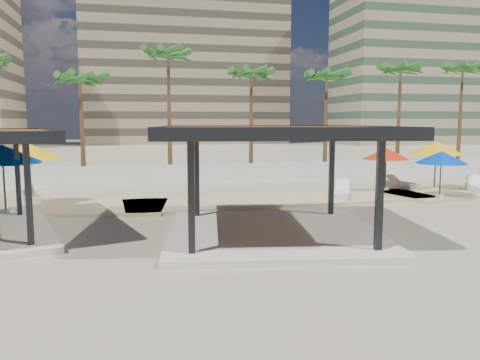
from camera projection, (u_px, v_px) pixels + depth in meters
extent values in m
plane|color=tan|center=(289.00, 236.00, 16.79)|extent=(200.00, 200.00, 0.00)
cube|color=#C6B284|center=(284.00, 201.00, 23.99)|extent=(16.24, 5.11, 0.24)
cube|color=silver|center=(217.00, 173.00, 32.24)|extent=(56.00, 0.30, 1.20)
cube|color=#847259|center=(185.00, 71.00, 91.58)|extent=(38.00, 16.00, 28.00)
cube|color=gray|center=(423.00, 54.00, 88.78)|extent=(32.00, 15.00, 34.00)
cube|color=beige|center=(273.00, 233.00, 16.75)|extent=(8.40, 8.40, 0.22)
cube|color=black|center=(191.00, 197.00, 13.58)|extent=(0.23, 0.23, 3.36)
cube|color=black|center=(197.00, 175.00, 19.12)|extent=(0.23, 0.23, 3.36)
cube|color=black|center=(379.00, 195.00, 13.93)|extent=(0.23, 0.23, 3.36)
cube|color=black|center=(331.00, 174.00, 19.47)|extent=(0.23, 0.23, 3.36)
cube|color=brown|center=(274.00, 131.00, 16.30)|extent=(8.66, 8.66, 0.31)
cube|color=black|center=(293.00, 134.00, 12.54)|extent=(7.65, 1.29, 0.38)
cube|color=black|center=(262.00, 130.00, 20.07)|extent=(7.65, 1.29, 0.38)
cube|color=black|center=(165.00, 132.00, 16.07)|extent=(1.29, 7.65, 0.38)
cube|color=black|center=(381.00, 131.00, 16.54)|extent=(1.29, 7.65, 0.38)
cube|color=black|center=(28.00, 194.00, 14.61)|extent=(0.24, 0.24, 3.25)
cube|color=black|center=(18.00, 176.00, 19.33)|extent=(0.24, 0.24, 3.25)
cube|color=black|center=(49.00, 134.00, 17.21)|extent=(2.23, 7.20, 0.37)
cylinder|color=beige|center=(30.00, 201.00, 22.61)|extent=(0.56, 0.56, 0.13)
cylinder|color=#262628|center=(29.00, 175.00, 22.45)|extent=(0.08, 0.08, 2.70)
cone|color=#FFB40F|center=(28.00, 151.00, 22.31)|extent=(3.84, 3.84, 0.79)
cylinder|color=beige|center=(385.00, 189.00, 27.02)|extent=(0.47, 0.47, 0.11)
cylinder|color=#262628|center=(386.00, 170.00, 26.89)|extent=(0.07, 0.07, 2.25)
cone|color=red|center=(386.00, 154.00, 26.77)|extent=(2.95, 2.95, 0.66)
cylinder|color=beige|center=(439.00, 196.00, 24.51)|extent=(0.46, 0.46, 0.11)
cylinder|color=#262628|center=(440.00, 176.00, 24.39)|extent=(0.06, 0.06, 2.22)
cone|color=#003AC1|center=(441.00, 157.00, 24.27)|extent=(3.01, 3.01, 0.65)
cylinder|color=beige|center=(434.00, 188.00, 27.25)|extent=(0.54, 0.54, 0.13)
cylinder|color=#262628|center=(435.00, 167.00, 27.10)|extent=(0.08, 0.08, 2.59)
cone|color=#FFB40F|center=(436.00, 148.00, 26.96)|extent=(3.72, 3.72, 0.76)
cylinder|color=beige|center=(6.00, 211.00, 20.11)|extent=(0.57, 0.57, 0.14)
cylinder|color=#262628|center=(4.00, 181.00, 19.95)|extent=(0.08, 0.08, 2.74)
cone|color=#003AC1|center=(2.00, 154.00, 19.81)|extent=(4.09, 4.09, 0.80)
cube|color=white|center=(29.00, 198.00, 23.01)|extent=(1.50, 2.29, 0.30)
cube|color=white|center=(29.00, 195.00, 22.98)|extent=(1.50, 2.29, 0.06)
cube|color=white|center=(25.00, 188.00, 23.65)|extent=(0.94, 0.96, 0.55)
cube|color=white|center=(342.00, 195.00, 23.97)|extent=(1.61, 2.23, 0.30)
cube|color=white|center=(342.00, 192.00, 23.95)|extent=(1.61, 2.23, 0.06)
cube|color=white|center=(342.00, 185.00, 24.71)|extent=(0.95, 0.96, 0.54)
cube|color=white|center=(401.00, 185.00, 27.76)|extent=(1.18, 2.18, 0.29)
cube|color=white|center=(401.00, 183.00, 27.74)|extent=(1.18, 2.18, 0.06)
cube|color=white|center=(391.00, 177.00, 28.43)|extent=(0.83, 0.85, 0.53)
cube|color=white|center=(479.00, 189.00, 26.20)|extent=(1.42, 2.29, 0.30)
cube|color=white|center=(479.00, 186.00, 26.18)|extent=(1.42, 2.29, 0.06)
cube|color=white|center=(474.00, 179.00, 26.97)|extent=(0.92, 0.94, 0.55)
cone|color=brown|center=(82.00, 129.00, 32.03)|extent=(0.36, 0.36, 7.14)
ellipsoid|color=#256021|center=(80.00, 80.00, 31.62)|extent=(3.00, 3.00, 1.80)
cone|color=brown|center=(169.00, 115.00, 33.94)|extent=(0.36, 0.36, 9.11)
ellipsoid|color=#256021|center=(168.00, 55.00, 33.41)|extent=(3.00, 3.00, 1.80)
cone|color=brown|center=(251.00, 124.00, 34.79)|extent=(0.36, 0.36, 7.80)
ellipsoid|color=#256021|center=(251.00, 74.00, 34.34)|extent=(3.00, 3.00, 1.80)
cone|color=brown|center=(326.00, 125.00, 36.24)|extent=(0.36, 0.36, 7.75)
ellipsoid|color=#256021|center=(327.00, 77.00, 35.80)|extent=(3.00, 3.00, 1.80)
cone|color=brown|center=(399.00, 121.00, 37.08)|extent=(0.36, 0.36, 8.37)
ellipsoid|color=#256021|center=(401.00, 70.00, 36.59)|extent=(3.00, 3.00, 1.80)
cone|color=brown|center=(460.00, 119.00, 38.90)|extent=(0.36, 0.36, 8.64)
ellipsoid|color=#256021|center=(463.00, 69.00, 38.40)|extent=(3.00, 3.00, 1.80)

